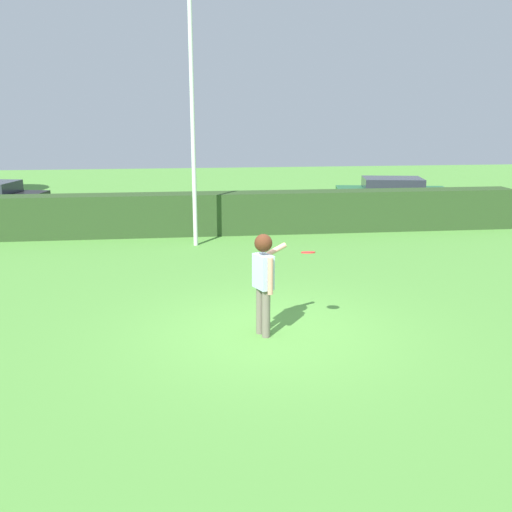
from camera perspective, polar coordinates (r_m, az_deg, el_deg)
name	(u,v)px	position (r m, az deg, el deg)	size (l,w,h in m)	color
ground_plane	(273,331)	(10.23, 1.67, -7.39)	(60.00, 60.00, 0.00)	#57993E
person	(264,273)	(9.72, 0.77, -1.71)	(0.64, 0.74, 1.77)	#74695D
frisbee	(308,252)	(9.91, 5.14, 0.36)	(0.24, 0.24, 0.06)	red
lamppost	(192,106)	(16.29, -6.27, 14.43)	(0.24, 0.24, 7.08)	silver
hedge_row	(233,213)	(18.16, -2.31, 4.23)	(18.14, 0.90, 1.28)	#2D4821
parked_car_green	(392,192)	(23.04, 13.20, 6.09)	(4.44, 2.45, 1.25)	#1E6633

